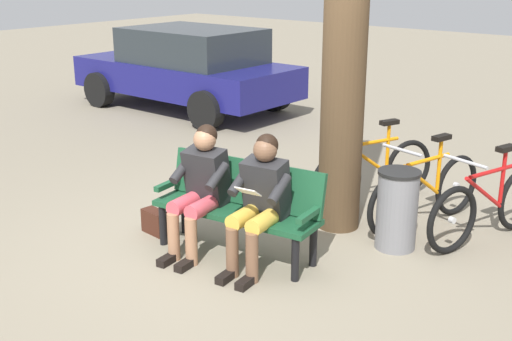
{
  "coord_description": "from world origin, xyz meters",
  "views": [
    {
      "loc": [
        -3.9,
        4.15,
        2.63
      ],
      "look_at": [
        -0.19,
        -0.32,
        0.75
      ],
      "focal_mm": 45.96,
      "sensor_mm": 36.0,
      "label": 1
    }
  ],
  "objects_px": {
    "person_reading": "(260,196)",
    "parked_car": "(188,67)",
    "tree_trunk": "(346,27)",
    "bicycle_green": "(374,172)",
    "litter_bin": "(397,210)",
    "bicycle_blue": "(426,192)",
    "handbag": "(156,222)",
    "bicycle_silver": "(488,206)",
    "bench": "(240,201)",
    "person_companion": "(201,184)"
  },
  "relations": [
    {
      "from": "person_reading",
      "to": "bench",
      "type": "bearing_deg",
      "value": -27.39
    },
    {
      "from": "litter_bin",
      "to": "bicycle_blue",
      "type": "relative_size",
      "value": 0.47
    },
    {
      "from": "handbag",
      "to": "person_companion",
      "type": "bearing_deg",
      "value": -179.31
    },
    {
      "from": "litter_bin",
      "to": "bicycle_silver",
      "type": "distance_m",
      "value": 0.93
    },
    {
      "from": "person_reading",
      "to": "parked_car",
      "type": "xyz_separation_m",
      "value": [
        5.1,
        -4.17,
        0.11
      ]
    },
    {
      "from": "tree_trunk",
      "to": "bicycle_silver",
      "type": "distance_m",
      "value": 2.2
    },
    {
      "from": "bench",
      "to": "litter_bin",
      "type": "distance_m",
      "value": 1.48
    },
    {
      "from": "bench",
      "to": "bicycle_silver",
      "type": "relative_size",
      "value": 1.01
    },
    {
      "from": "bench",
      "to": "bicycle_green",
      "type": "relative_size",
      "value": 1.04
    },
    {
      "from": "person_reading",
      "to": "person_companion",
      "type": "bearing_deg",
      "value": -0.05
    },
    {
      "from": "bench",
      "to": "bicycle_silver",
      "type": "bearing_deg",
      "value": -142.42
    },
    {
      "from": "bicycle_green",
      "to": "parked_car",
      "type": "relative_size",
      "value": 0.38
    },
    {
      "from": "parked_car",
      "to": "litter_bin",
      "type": "bearing_deg",
      "value": 152.43
    },
    {
      "from": "person_companion",
      "to": "parked_car",
      "type": "distance_m",
      "value": 6.17
    },
    {
      "from": "person_reading",
      "to": "handbag",
      "type": "bearing_deg",
      "value": -3.75
    },
    {
      "from": "handbag",
      "to": "bicycle_silver",
      "type": "height_order",
      "value": "bicycle_silver"
    },
    {
      "from": "tree_trunk",
      "to": "bicycle_blue",
      "type": "relative_size",
      "value": 2.45
    },
    {
      "from": "person_companion",
      "to": "handbag",
      "type": "distance_m",
      "value": 0.84
    },
    {
      "from": "bench",
      "to": "parked_car",
      "type": "distance_m",
      "value": 6.25
    },
    {
      "from": "bicycle_silver",
      "to": "bicycle_green",
      "type": "relative_size",
      "value": 1.02
    },
    {
      "from": "bicycle_silver",
      "to": "bicycle_green",
      "type": "height_order",
      "value": "same"
    },
    {
      "from": "bench",
      "to": "tree_trunk",
      "type": "relative_size",
      "value": 0.41
    },
    {
      "from": "bicycle_silver",
      "to": "person_companion",
      "type": "bearing_deg",
      "value": -29.38
    },
    {
      "from": "bench",
      "to": "person_companion",
      "type": "relative_size",
      "value": 1.38
    },
    {
      "from": "tree_trunk",
      "to": "bicycle_green",
      "type": "height_order",
      "value": "tree_trunk"
    },
    {
      "from": "handbag",
      "to": "person_reading",
      "type": "bearing_deg",
      "value": -175.62
    },
    {
      "from": "person_reading",
      "to": "bicycle_blue",
      "type": "height_order",
      "value": "person_reading"
    },
    {
      "from": "handbag",
      "to": "bicycle_silver",
      "type": "bearing_deg",
      "value": -143.49
    },
    {
      "from": "tree_trunk",
      "to": "bicycle_silver",
      "type": "bearing_deg",
      "value": -155.36
    },
    {
      "from": "person_companion",
      "to": "bench",
      "type": "bearing_deg",
      "value": -153.1
    },
    {
      "from": "person_reading",
      "to": "person_companion",
      "type": "height_order",
      "value": "same"
    },
    {
      "from": "bench",
      "to": "litter_bin",
      "type": "xyz_separation_m",
      "value": [
        -1.08,
        -1.01,
        -0.12
      ]
    },
    {
      "from": "person_companion",
      "to": "litter_bin",
      "type": "xyz_separation_m",
      "value": [
        -1.37,
        -1.22,
        -0.28
      ]
    },
    {
      "from": "person_reading",
      "to": "person_companion",
      "type": "xyz_separation_m",
      "value": [
        0.63,
        0.09,
        -0.0
      ]
    },
    {
      "from": "handbag",
      "to": "bicycle_silver",
      "type": "relative_size",
      "value": 0.18
    },
    {
      "from": "litter_bin",
      "to": "bicycle_silver",
      "type": "bearing_deg",
      "value": -130.35
    },
    {
      "from": "handbag",
      "to": "litter_bin",
      "type": "xyz_separation_m",
      "value": [
        -2.01,
        -1.23,
        0.27
      ]
    },
    {
      "from": "person_companion",
      "to": "bicycle_blue",
      "type": "xyz_separation_m",
      "value": [
        -1.34,
        -1.9,
        -0.3
      ]
    },
    {
      "from": "person_reading",
      "to": "bicycle_green",
      "type": "xyz_separation_m",
      "value": [
        0.04,
        -2.06,
        -0.31
      ]
    },
    {
      "from": "bench",
      "to": "tree_trunk",
      "type": "xyz_separation_m",
      "value": [
        -0.37,
        -1.12,
        1.51
      ]
    },
    {
      "from": "handbag",
      "to": "tree_trunk",
      "type": "relative_size",
      "value": 0.07
    },
    {
      "from": "bench",
      "to": "litter_bin",
      "type": "relative_size",
      "value": 2.15
    },
    {
      "from": "person_reading",
      "to": "bicycle_blue",
      "type": "xyz_separation_m",
      "value": [
        -0.7,
        -1.81,
        -0.31
      ]
    },
    {
      "from": "bicycle_green",
      "to": "bench",
      "type": "bearing_deg",
      "value": 12.34
    },
    {
      "from": "person_companion",
      "to": "tree_trunk",
      "type": "height_order",
      "value": "tree_trunk"
    },
    {
      "from": "person_companion",
      "to": "parked_car",
      "type": "xyz_separation_m",
      "value": [
        4.46,
        -4.26,
        0.11
      ]
    },
    {
      "from": "person_companion",
      "to": "tree_trunk",
      "type": "relative_size",
      "value": 0.3
    },
    {
      "from": "handbag",
      "to": "tree_trunk",
      "type": "distance_m",
      "value": 2.66
    },
    {
      "from": "tree_trunk",
      "to": "bicycle_green",
      "type": "relative_size",
      "value": 2.54
    },
    {
      "from": "bicycle_green",
      "to": "handbag",
      "type": "bearing_deg",
      "value": -8.72
    }
  ]
}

